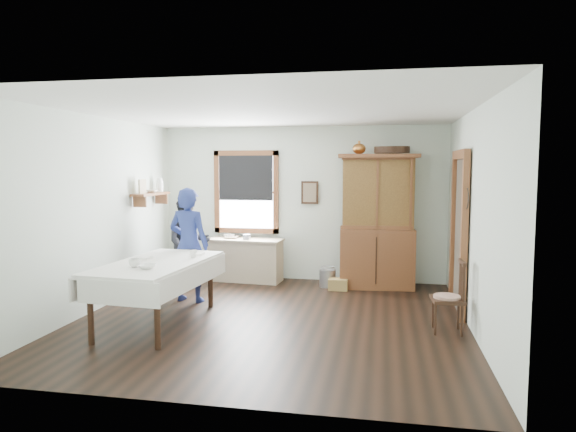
{
  "coord_description": "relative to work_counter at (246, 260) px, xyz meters",
  "views": [
    {
      "loc": [
        1.42,
        -6.42,
        1.98
      ],
      "look_at": [
        0.17,
        0.3,
        1.34
      ],
      "focal_mm": 32.0,
      "sensor_mm": 36.0,
      "label": 1
    }
  ],
  "objects": [
    {
      "name": "room",
      "position": [
        0.94,
        -2.17,
        0.98
      ],
      "size": [
        5.01,
        5.01,
        2.7
      ],
      "color": "black",
      "rests_on": "ground"
    },
    {
      "name": "window",
      "position": [
        -0.06,
        0.29,
        1.25
      ],
      "size": [
        1.18,
        0.07,
        1.48
      ],
      "color": "white",
      "rests_on": "room"
    },
    {
      "name": "wall_shelf",
      "position": [
        -1.43,
        -0.63,
        1.2
      ],
      "size": [
        0.24,
        1.0,
        0.44
      ],
      "color": "brown",
      "rests_on": "room"
    },
    {
      "name": "wicker_basket",
      "position": [
        1.66,
        -0.38,
        -0.28
      ],
      "size": [
        0.31,
        0.22,
        0.18
      ],
      "primitive_type": "cube",
      "rotation": [
        0.0,
        0.0,
        0.0
      ],
      "color": "tan",
      "rests_on": "room"
    },
    {
      "name": "spindle_chair",
      "position": [
        3.14,
        -2.29,
        0.07
      ],
      "size": [
        0.44,
        0.44,
        0.88
      ],
      "primitive_type": "cube",
      "rotation": [
        0.0,
        0.0,
        0.08
      ],
      "color": "#351C12",
      "rests_on": "room"
    },
    {
      "name": "china_hutch",
      "position": [
        2.26,
        -0.06,
        0.73
      ],
      "size": [
        1.34,
        0.72,
        2.21
      ],
      "primitive_type": "cube",
      "rotation": [
        0.0,
        0.0,
        0.08
      ],
      "color": "brown",
      "rests_on": "room"
    },
    {
      "name": "woman_blue",
      "position": [
        -0.46,
        -1.49,
        0.41
      ],
      "size": [
        0.61,
        0.44,
        1.57
      ],
      "primitive_type": "imported",
      "rotation": [
        0.0,
        0.0,
        3.02
      ],
      "color": "navy",
      "rests_on": "room"
    },
    {
      "name": "rug_beater",
      "position": [
        3.39,
        -1.87,
        1.35
      ],
      "size": [
        0.01,
        0.27,
        0.27
      ],
      "primitive_type": "torus",
      "rotation": [
        0.0,
        1.57,
        0.0
      ],
      "color": "black",
      "rests_on": "room"
    },
    {
      "name": "counter_bowl",
      "position": [
        -0.33,
        0.11,
        0.4
      ],
      "size": [
        0.21,
        0.21,
        0.06
      ],
      "primitive_type": "imported",
      "rotation": [
        0.0,
        0.0,
        -0.11
      ],
      "color": "white",
      "rests_on": "work_counter"
    },
    {
      "name": "figure_dark",
      "position": [
        -0.79,
        -0.69,
        0.32
      ],
      "size": [
        0.84,
        0.78,
        1.38
      ],
      "primitive_type": "imported",
      "rotation": [
        0.0,
        0.0,
        0.49
      ],
      "color": "black",
      "rests_on": "room"
    },
    {
      "name": "pail",
      "position": [
        1.46,
        -0.19,
        -0.23
      ],
      "size": [
        0.28,
        0.28,
        0.29
      ],
      "primitive_type": "cube",
      "rotation": [
        0.0,
        0.0,
        0.03
      ],
      "color": "#919398",
      "rests_on": "room"
    },
    {
      "name": "shelf_bowl",
      "position": [
        -1.43,
        -0.62,
        1.23
      ],
      "size": [
        0.22,
        0.22,
        0.05
      ],
      "primitive_type": "imported",
      "color": "white",
      "rests_on": "wall_shelf"
    },
    {
      "name": "dining_table",
      "position": [
        -0.44,
        -2.62,
        0.03
      ],
      "size": [
        1.2,
        2.07,
        0.8
      ],
      "primitive_type": "cube",
      "rotation": [
        0.0,
        0.0,
        -0.08
      ],
      "color": "white",
      "rests_on": "room"
    },
    {
      "name": "table_cup_a",
      "position": [
        -0.54,
        -3.01,
        0.48
      ],
      "size": [
        0.14,
        0.14,
        0.11
      ],
      "primitive_type": "imported",
      "rotation": [
        0.0,
        0.0,
        -0.05
      ],
      "color": "white",
      "rests_on": "dining_table"
    },
    {
      "name": "work_counter",
      "position": [
        0.0,
        0.0,
        0.0
      ],
      "size": [
        1.33,
        0.59,
        0.74
      ],
      "primitive_type": "cube",
      "rotation": [
        0.0,
        0.0,
        -0.08
      ],
      "color": "tan",
      "rests_on": "room"
    },
    {
      "name": "table_cup_b",
      "position": [
        -0.1,
        -2.23,
        0.48
      ],
      "size": [
        0.12,
        0.12,
        0.1
      ],
      "primitive_type": "imported",
      "rotation": [
        0.0,
        0.0,
        -0.14
      ],
      "color": "white",
      "rests_on": "dining_table"
    },
    {
      "name": "doorway",
      "position": [
        3.4,
        -1.32,
        0.79
      ],
      "size": [
        0.09,
        1.14,
        2.22
      ],
      "color": "#493F34",
      "rests_on": "room"
    },
    {
      "name": "framed_picture",
      "position": [
        1.09,
        0.29,
        1.18
      ],
      "size": [
        0.3,
        0.04,
        0.4
      ],
      "primitive_type": "cube",
      "color": "#351C12",
      "rests_on": "room"
    },
    {
      "name": "table_bowl",
      "position": [
        -0.36,
        -3.06,
        0.45
      ],
      "size": [
        0.23,
        0.23,
        0.06
      ],
      "primitive_type": "imported",
      "rotation": [
        0.0,
        0.0,
        0.03
      ],
      "color": "white",
      "rests_on": "dining_table"
    },
    {
      "name": "counter_book",
      "position": [
        -0.38,
        0.08,
        0.38
      ],
      "size": [
        0.2,
        0.26,
        0.02
      ],
      "primitive_type": "imported",
      "rotation": [
        0.0,
        0.0,
        0.06
      ],
      "color": "#806D55",
      "rests_on": "work_counter"
    }
  ]
}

